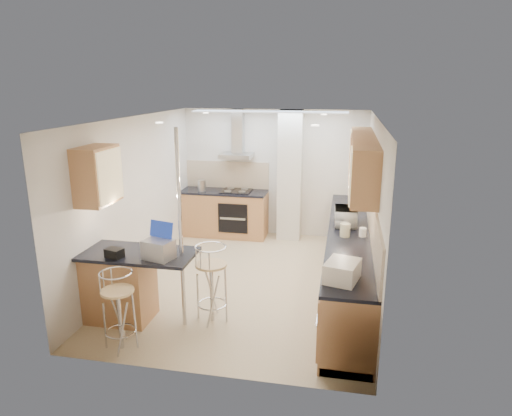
% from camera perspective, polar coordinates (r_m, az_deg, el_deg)
% --- Properties ---
extents(ground, '(4.80, 4.80, 0.00)m').
position_cam_1_polar(ground, '(7.20, -0.89, -9.11)').
color(ground, tan).
rests_on(ground, ground).
extents(room_shell, '(3.64, 4.84, 2.51)m').
position_cam_1_polar(room_shell, '(7.01, 2.30, 3.49)').
color(room_shell, silver).
rests_on(room_shell, ground).
extents(right_counter, '(0.63, 4.40, 0.92)m').
position_cam_1_polar(right_counter, '(6.89, 11.47, -6.45)').
color(right_counter, '#AF7F46').
rests_on(right_counter, ground).
extents(back_counter, '(1.70, 0.63, 0.92)m').
position_cam_1_polar(back_counter, '(9.17, -3.97, -0.63)').
color(back_counter, '#AF7F46').
rests_on(back_counter, ground).
extents(peninsula, '(1.47, 0.72, 0.94)m').
position_cam_1_polar(peninsula, '(6.09, -14.41, -9.47)').
color(peninsula, '#AF7F46').
rests_on(peninsula, ground).
extents(microwave, '(0.35, 0.50, 0.27)m').
position_cam_1_polar(microwave, '(6.94, 11.17, -1.07)').
color(microwave, white).
rests_on(microwave, right_counter).
extents(laptop, '(0.40, 0.34, 0.23)m').
position_cam_1_polar(laptop, '(5.61, -12.09, -5.08)').
color(laptop, '#A8AAB0').
rests_on(laptop, peninsula).
extents(bag, '(0.23, 0.19, 0.11)m').
position_cam_1_polar(bag, '(5.81, -17.29, -5.39)').
color(bag, black).
rests_on(bag, peninsula).
extents(bar_stool_near, '(0.45, 0.45, 0.96)m').
position_cam_1_polar(bar_stool_near, '(5.55, -16.76, -12.16)').
color(bar_stool_near, tan).
rests_on(bar_stool_near, ground).
extents(bar_stool_end, '(0.56, 0.56, 1.03)m').
position_cam_1_polar(bar_stool_end, '(5.91, -5.57, -9.39)').
color(bar_stool_end, tan).
rests_on(bar_stool_end, ground).
extents(jar_a, '(0.13, 0.13, 0.18)m').
position_cam_1_polar(jar_a, '(7.84, 11.87, 0.48)').
color(jar_a, '#F1E4D0').
rests_on(jar_a, right_counter).
extents(jar_b, '(0.14, 0.14, 0.13)m').
position_cam_1_polar(jar_b, '(7.87, 12.45, 0.31)').
color(jar_b, '#F1E4D0').
rests_on(jar_b, right_counter).
extents(jar_c, '(0.14, 0.14, 0.19)m').
position_cam_1_polar(jar_c, '(6.45, 11.07, -2.72)').
color(jar_c, '#BEBC98').
rests_on(jar_c, right_counter).
extents(jar_d, '(0.13, 0.13, 0.13)m').
position_cam_1_polar(jar_d, '(6.51, 13.20, -2.97)').
color(jar_d, white).
rests_on(jar_d, right_counter).
extents(bread_bin, '(0.42, 0.48, 0.22)m').
position_cam_1_polar(bread_bin, '(5.04, 10.71, -7.75)').
color(bread_bin, '#F1E4D0').
rests_on(bread_bin, right_counter).
extents(kettle, '(0.16, 0.16, 0.22)m').
position_cam_1_polar(kettle, '(9.05, -6.81, 2.82)').
color(kettle, '#AAADAE').
rests_on(kettle, back_counter).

